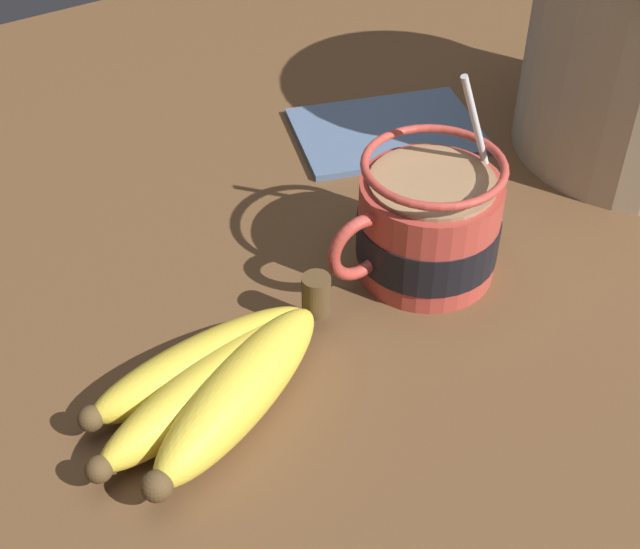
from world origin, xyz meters
TOP-DOWN VIEW (x-y plane):
  - table at (0.00, 0.00)cm, footprint 114.41×114.41cm
  - coffee_mug at (-8.55, 0.96)cm, footprint 16.09×10.40cm
  - banana_bunch at (10.33, 4.39)cm, footprint 19.60×11.40cm
  - napkin at (-17.41, -15.78)cm, footprint 19.19×16.03cm

SIDE VIEW (x-z plane):
  - table at x=0.00cm, z-range 0.00..3.10cm
  - napkin at x=-17.41cm, z-range 3.10..3.70cm
  - banana_bunch at x=10.33cm, z-range 2.83..7.27cm
  - coffee_mug at x=-8.55cm, z-range -0.61..14.95cm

